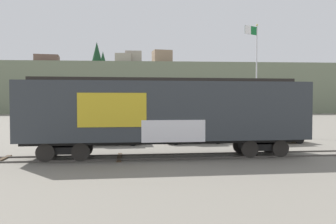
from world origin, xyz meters
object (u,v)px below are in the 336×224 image
object	(u,v)px
flagpole	(255,66)
parked_car_tan	(274,131)
parked_car_silver	(194,131)
freight_car	(166,112)
parked_car_white	(111,132)

from	to	relation	value
flagpole	parked_car_tan	world-z (taller)	flagpole
parked_car_silver	parked_car_tan	bearing A→B (deg)	-4.04
freight_car	parked_car_white	xyz separation A→B (m)	(-3.47, 5.36, -1.56)
parked_car_silver	parked_car_tan	distance (m)	5.74
freight_car	parked_car_tan	xyz separation A→B (m)	(8.05, 5.48, -1.55)
parked_car_tan	parked_car_white	bearing A→B (deg)	-179.41
parked_car_white	flagpole	bearing A→B (deg)	26.46
parked_car_white	parked_car_tan	distance (m)	11.52
parked_car_silver	freight_car	bearing A→B (deg)	-111.60
parked_car_white	parked_car_silver	world-z (taller)	parked_car_silver
freight_car	parked_car_white	world-z (taller)	freight_car
parked_car_white	parked_car_silver	bearing A→B (deg)	5.16
parked_car_silver	parked_car_tan	size ratio (longest dim) A/B	1.02
freight_car	parked_car_silver	bearing A→B (deg)	68.40
flagpole	parked_car_tan	xyz separation A→B (m)	(-0.53, -5.88, -5.28)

